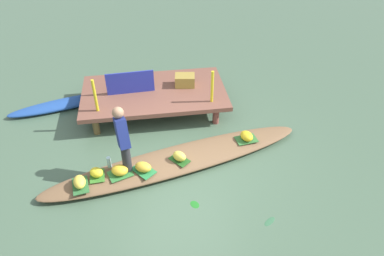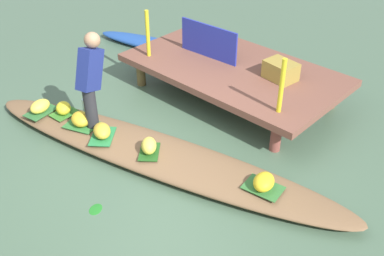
# 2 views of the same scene
# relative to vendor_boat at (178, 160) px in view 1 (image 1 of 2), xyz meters

# --- Properties ---
(canal_water) EXTENTS (40.00, 40.00, 0.00)m
(canal_water) POSITION_rel_vendor_boat_xyz_m (0.00, 0.00, -0.09)
(canal_water) COLOR #48644D
(canal_water) RESTS_ON ground
(dock_platform) EXTENTS (3.20, 1.80, 0.49)m
(dock_platform) POSITION_rel_vendor_boat_xyz_m (-0.30, 1.91, 0.33)
(dock_platform) COLOR brown
(dock_platform) RESTS_ON ground
(vendor_boat) EXTENTS (5.20, 2.03, 0.19)m
(vendor_boat) POSITION_rel_vendor_boat_xyz_m (0.00, 0.00, 0.00)
(vendor_boat) COLOR brown
(vendor_boat) RESTS_ON ground
(moored_boat) EXTENTS (2.62, 1.09, 0.17)m
(moored_boat) POSITION_rel_vendor_boat_xyz_m (-2.34, 2.31, -0.01)
(moored_boat) COLOR #244DA0
(moored_boat) RESTS_ON ground
(leaf_mat_0) EXTENTS (0.34, 0.47, 0.01)m
(leaf_mat_0) POSITION_rel_vendor_boat_xyz_m (-1.74, -0.50, 0.10)
(leaf_mat_0) COLOR #306936
(leaf_mat_0) RESTS_ON vendor_boat
(banana_bunch_0) EXTENTS (0.27, 0.34, 0.17)m
(banana_bunch_0) POSITION_rel_vendor_boat_xyz_m (-1.74, -0.50, 0.18)
(banana_bunch_0) COLOR yellow
(banana_bunch_0) RESTS_ON vendor_boat
(leaf_mat_1) EXTENTS (0.28, 0.36, 0.01)m
(leaf_mat_1) POSITION_rel_vendor_boat_xyz_m (-1.47, -0.31, 0.10)
(leaf_mat_1) COLOR #3A7C2C
(leaf_mat_1) RESTS_ON vendor_boat
(banana_bunch_1) EXTENTS (0.31, 0.30, 0.17)m
(banana_bunch_1) POSITION_rel_vendor_boat_xyz_m (-1.47, -0.31, 0.18)
(banana_bunch_1) COLOR yellow
(banana_bunch_1) RESTS_ON vendor_boat
(leaf_mat_2) EXTENTS (0.49, 0.51, 0.01)m
(leaf_mat_2) POSITION_rel_vendor_boat_xyz_m (-0.65, -0.29, 0.10)
(leaf_mat_2) COLOR #297F42
(leaf_mat_2) RESTS_ON vendor_boat
(banana_bunch_2) EXTENTS (0.37, 0.33, 0.17)m
(banana_bunch_2) POSITION_rel_vendor_boat_xyz_m (-0.65, -0.29, 0.18)
(banana_bunch_2) COLOR gold
(banana_bunch_2) RESTS_ON vendor_boat
(leaf_mat_3) EXTENTS (0.46, 0.35, 0.01)m
(leaf_mat_3) POSITION_rel_vendor_boat_xyz_m (1.42, 0.30, 0.10)
(leaf_mat_3) COLOR #346F34
(leaf_mat_3) RESTS_ON vendor_boat
(banana_bunch_3) EXTENTS (0.30, 0.35, 0.17)m
(banana_bunch_3) POSITION_rel_vendor_boat_xyz_m (1.42, 0.30, 0.18)
(banana_bunch_3) COLOR yellow
(banana_bunch_3) RESTS_ON vendor_boat
(leaf_mat_4) EXTENTS (0.49, 0.43, 0.01)m
(leaf_mat_4) POSITION_rel_vendor_boat_xyz_m (-1.06, -0.32, 0.10)
(leaf_mat_4) COLOR #337738
(leaf_mat_4) RESTS_ON vendor_boat
(banana_bunch_4) EXTENTS (0.35, 0.31, 0.18)m
(banana_bunch_4) POSITION_rel_vendor_boat_xyz_m (-1.06, -0.32, 0.19)
(banana_bunch_4) COLOR yellow
(banana_bunch_4) RESTS_ON vendor_boat
(leaf_mat_5) EXTENTS (0.42, 0.44, 0.01)m
(leaf_mat_5) POSITION_rel_vendor_boat_xyz_m (0.03, -0.11, 0.10)
(leaf_mat_5) COLOR #22551D
(leaf_mat_5) RESTS_ON vendor_boat
(banana_bunch_5) EXTENTS (0.32, 0.31, 0.18)m
(banana_bunch_5) POSITION_rel_vendor_boat_xyz_m (0.03, -0.11, 0.19)
(banana_bunch_5) COLOR #F4DC4C
(banana_bunch_5) RESTS_ON vendor_boat
(vendor_person) EXTENTS (0.28, 0.46, 1.24)m
(vendor_person) POSITION_rel_vendor_boat_xyz_m (-0.94, -0.16, 0.80)
(vendor_person) COLOR #28282D
(vendor_person) RESTS_ON vendor_boat
(water_bottle) EXTENTS (0.07, 0.07, 0.23)m
(water_bottle) POSITION_rel_vendor_boat_xyz_m (-1.26, -0.10, 0.21)
(water_bottle) COLOR #ABD6DF
(water_bottle) RESTS_ON vendor_boat
(market_banner) EXTENTS (1.04, 0.08, 0.51)m
(market_banner) POSITION_rel_vendor_boat_xyz_m (-0.80, 1.91, 0.65)
(market_banner) COLOR #25309F
(market_banner) RESTS_ON dock_platform
(railing_post_west) EXTENTS (0.06, 0.06, 0.73)m
(railing_post_west) POSITION_rel_vendor_boat_xyz_m (-1.50, 1.31, 0.76)
(railing_post_west) COLOR gold
(railing_post_west) RESTS_ON dock_platform
(railing_post_east) EXTENTS (0.06, 0.06, 0.73)m
(railing_post_east) POSITION_rel_vendor_boat_xyz_m (0.90, 1.31, 0.76)
(railing_post_east) COLOR gold
(railing_post_east) RESTS_ON dock_platform
(produce_crate) EXTENTS (0.48, 0.38, 0.26)m
(produce_crate) POSITION_rel_vendor_boat_xyz_m (0.42, 2.06, 0.53)
(produce_crate) COLOR olive
(produce_crate) RESTS_ON dock_platform
(drifting_plant_0) EXTENTS (0.21, 0.23, 0.01)m
(drifting_plant_0) POSITION_rel_vendor_boat_xyz_m (0.17, -1.05, -0.09)
(drifting_plant_0) COLOR #217724
(drifting_plant_0) RESTS_ON ground
(drifting_plant_1) EXTENTS (0.26, 0.23, 0.01)m
(drifting_plant_1) POSITION_rel_vendor_boat_xyz_m (1.32, -1.58, -0.09)
(drifting_plant_1) COLOR #336643
(drifting_plant_1) RESTS_ON ground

